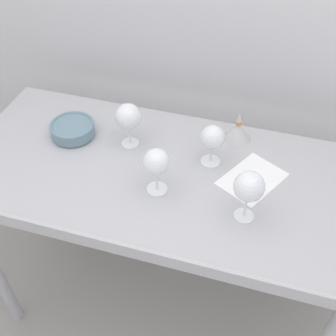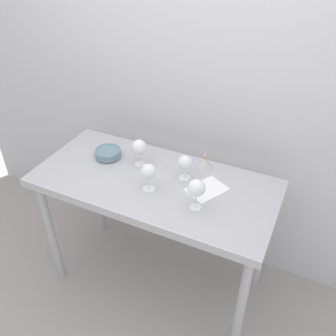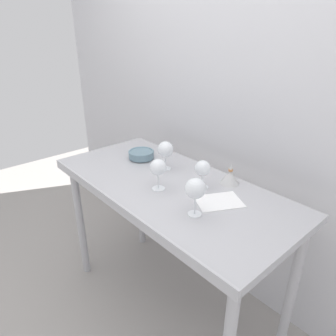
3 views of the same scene
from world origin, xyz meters
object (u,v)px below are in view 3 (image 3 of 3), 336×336
Objects in this scene: wine_glass_near_center at (158,168)px; decanter_funnel at (230,177)px; wine_glass_far_left at (165,150)px; tasting_sheet_upper at (219,201)px; wine_glass_far_right at (203,169)px; wine_glass_near_right at (195,189)px; tasting_bowl at (141,154)px.

decanter_funnel is at bearing 58.20° from wine_glass_near_center.
decanter_funnel is (0.36, 0.14, -0.08)m from wine_glass_far_left.
wine_glass_far_right is at bearing -167.80° from tasting_sheet_upper.
wine_glass_far_left reaches higher than tasting_sheet_upper.
wine_glass_near_right is 0.71m from tasting_bowl.
wine_glass_near_center reaches higher than wine_glass_far_right.
decanter_funnel is (0.58, 0.15, 0.01)m from tasting_bowl.
wine_glass_near_right is 1.54× the size of decanter_funnel.
decanter_funnel is at bearing 142.73° from tasting_sheet_upper.
wine_glass_far_left is 1.47× the size of decanter_funnel.
decanter_funnel is at bearing 20.57° from wine_glass_far_left.
tasting_bowl is at bearing 162.81° from wine_glass_near_right.
wine_glass_far_right reaches higher than tasting_bowl.
wine_glass_far_left is (-0.16, 0.19, 0.00)m from wine_glass_near_center.
wine_glass_far_left is at bearing 130.59° from wine_glass_near_center.
tasting_sheet_upper is at bearing -3.46° from tasting_bowl.
wine_glass_far_right is at bearing -113.98° from decanter_funnel.
tasting_sheet_upper is (0.45, -0.05, -0.12)m from wine_glass_far_left.
decanter_funnel is at bearing 14.45° from tasting_bowl.
wine_glass_far_right reaches higher than tasting_sheet_upper.
wine_glass_near_right reaches higher than wine_glass_far_right.
wine_glass_near_right reaches higher than wine_glass_near_center.
tasting_sheet_upper is at bearing 89.76° from wine_glass_near_right.
wine_glass_near_center is 0.29m from wine_glass_near_right.
tasting_sheet_upper is at bearing -65.56° from decanter_funnel.
wine_glass_far_left is at bearing -159.43° from decanter_funnel.
wine_glass_far_left reaches higher than decanter_funnel.
wine_glass_far_left is 0.40m from decanter_funnel.
decanter_funnel reaches higher than tasting_sheet_upper.
wine_glass_far_left is 0.47m from tasting_sheet_upper.
wine_glass_far_right is 0.17m from decanter_funnel.
wine_glass_far_right reaches higher than decanter_funnel.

